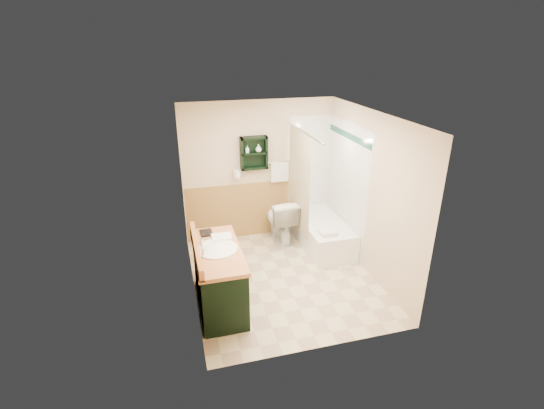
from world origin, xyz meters
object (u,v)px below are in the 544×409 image
Objects in this scene: vanity at (219,277)px; toilet at (280,220)px; soap_bottle_b at (258,149)px; bathtub at (321,232)px; wall_shelf at (254,153)px; hair_dryer at (237,174)px; vanity_book at (200,227)px; soap_bottle_a at (247,151)px.

vanity is 1.64× the size of toilet.
soap_bottle_b is (0.97, 1.78, 1.20)m from vanity.
bathtub is at bearing 32.14° from vanity.
soap_bottle_b is at bearing 148.61° from bathtub.
wall_shelf is 0.10m from soap_bottle_b.
vanity is 10.34× the size of soap_bottle_b.
soap_bottle_b is at bearing 61.44° from vanity.
hair_dryer reaches higher than toilet.
soap_bottle_a is (0.95, 1.30, 0.65)m from vanity_book.
bathtub is 1.77m from soap_bottle_b.
wall_shelf is 1.77m from bathtub.
wall_shelf is at bearing 2.57° from soap_bottle_a.
vanity is 6.01× the size of vanity_book.
vanity is 0.73m from vanity_book.
soap_bottle_b is at bearing 46.70° from vanity_book.
wall_shelf reaches higher than vanity.
wall_shelf is at bearing 63.43° from vanity.
hair_dryer is 0.30× the size of toilet.
vanity_book is at bearing 108.97° from vanity.
hair_dryer is 0.44m from soap_bottle_a.
toilet is at bearing 153.06° from bathtub.
vanity is at bearing -116.57° from wall_shelf.
vanity reaches higher than bathtub.
hair_dryer is at bearing 175.24° from wall_shelf.
soap_bottle_a is at bearing 66.30° from vanity.
toilet is at bearing -27.05° from soap_bottle_a.
wall_shelf reaches higher than soap_bottle_a.
hair_dryer is 2.06× the size of soap_bottle_a.
hair_dryer is at bearing 170.96° from soap_bottle_a.
wall_shelf is 2.30m from vanity.
hair_dryer is 0.16× the size of bathtub.
vanity is at bearing -113.70° from soap_bottle_a.
toilet is at bearing -39.48° from soap_bottle_b.
vanity_book is (-1.44, -1.05, 0.55)m from toilet.
bathtub is at bearing -29.66° from wall_shelf.
soap_bottle_b is at bearing -4.55° from hair_dryer.
vanity_book reaches higher than vanity.
vanity is at bearing -73.28° from vanity_book.
hair_dryer is 0.56m from soap_bottle_b.
soap_bottle_a is 0.19m from soap_bottle_b.
bathtub is (1.92, 1.21, -0.19)m from vanity.
toilet is 1.87m from vanity_book.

